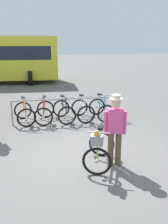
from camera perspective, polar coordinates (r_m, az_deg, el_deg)
name	(u,v)px	position (r m, az deg, el deg)	size (l,w,h in m)	color
ground_plane	(85,154)	(7.17, 0.23, -8.93)	(80.00, 80.00, 0.00)	#605E5B
bike_rack_rail	(67,103)	(9.64, -3.56, 1.81)	(3.91, 0.21, 0.88)	#99999E
racked_bike_orange	(25,113)	(9.83, -12.39, -0.17)	(0.77, 1.15, 0.97)	black
racked_bike_red	(44,112)	(9.83, -8.32, 0.03)	(0.83, 1.19, 0.97)	black
racked_bike_black	(64,111)	(9.88, -4.26, 0.23)	(0.72, 1.14, 0.97)	black
racked_bike_white	(83,110)	(9.98, -0.27, 0.43)	(0.68, 1.12, 0.97)	black
racked_bike_teal	(101,109)	(10.13, 3.63, 0.63)	(0.72, 1.15, 0.98)	black
featured_bicycle	(99,148)	(6.34, 3.16, -7.58)	(1.02, 1.26, 1.09)	black
person_with_featured_bike	(115,128)	(6.31, 6.56, -3.27)	(0.52, 0.32, 1.72)	brown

